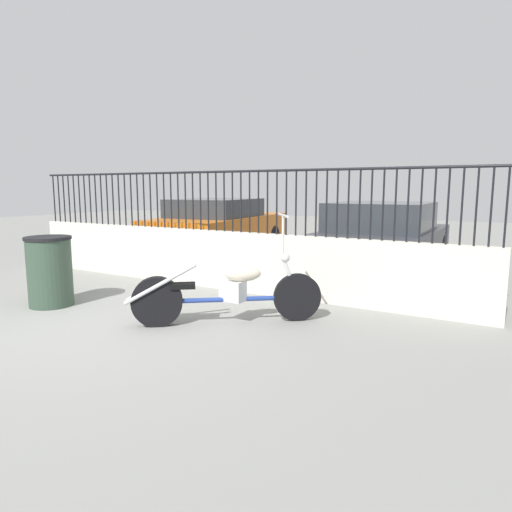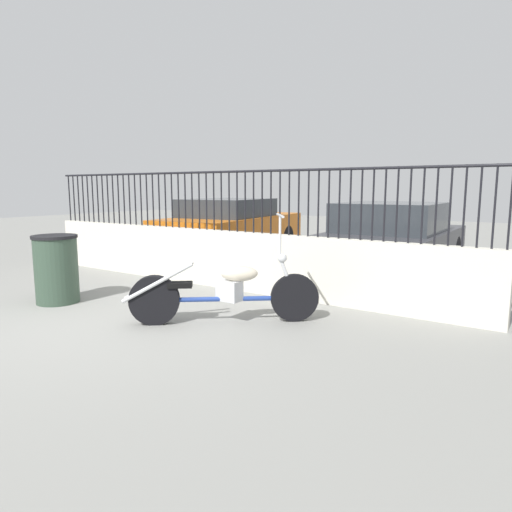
% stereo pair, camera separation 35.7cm
% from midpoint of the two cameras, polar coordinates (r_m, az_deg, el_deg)
% --- Properties ---
extents(ground_plane, '(40.00, 40.00, 0.00)m').
position_cam_midpoint_polar(ground_plane, '(5.65, -18.38, -8.15)').
color(ground_plane, gray).
extents(low_wall, '(8.13, 0.18, 0.91)m').
position_cam_midpoint_polar(low_wall, '(7.28, -2.87, -0.37)').
color(low_wall, beige).
rests_on(low_wall, ground_plane).
extents(fence_railing, '(8.13, 0.04, 0.93)m').
position_cam_midpoint_polar(fence_railing, '(7.19, -2.93, 7.85)').
color(fence_railing, black).
rests_on(fence_railing, low_wall).
extents(motorcycle_blue, '(1.87, 1.53, 1.28)m').
position_cam_midpoint_polar(motorcycle_blue, '(5.35, -3.18, -4.58)').
color(motorcycle_blue, black).
rests_on(motorcycle_blue, ground_plane).
extents(trash_bin, '(0.60, 0.60, 0.94)m').
position_cam_midpoint_polar(trash_bin, '(6.79, -22.32, -1.51)').
color(trash_bin, '#334738').
rests_on(trash_bin, ground_plane).
extents(car_orange, '(2.22, 4.29, 1.33)m').
position_cam_midpoint_polar(car_orange, '(10.62, -2.13, 3.69)').
color(car_orange, black).
rests_on(car_orange, ground_plane).
extents(car_dark_grey, '(1.95, 3.96, 1.32)m').
position_cam_midpoint_polar(car_dark_grey, '(8.71, 17.82, 2.09)').
color(car_dark_grey, black).
rests_on(car_dark_grey, ground_plane).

